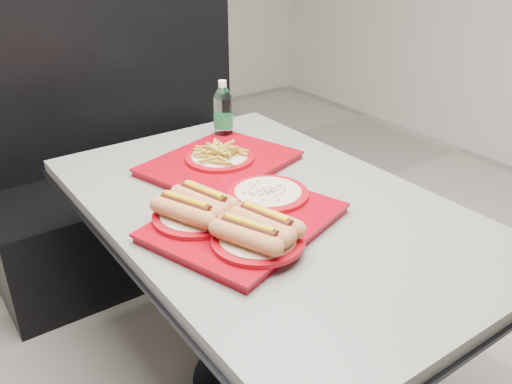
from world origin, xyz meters
TOP-DOWN VIEW (x-y plane):
  - diner_table at (0.00, 0.00)m, footprint 0.92×1.42m
  - booth_bench at (0.00, 1.09)m, footprint 1.30×0.57m
  - tray_near at (-0.15, -0.08)m, footprint 0.58×0.51m
  - tray_far at (0.02, 0.30)m, footprint 0.56×0.49m
  - water_bottle at (0.17, 0.50)m, footprint 0.07×0.07m

SIDE VIEW (x-z plane):
  - booth_bench at x=0.00m, z-range -0.27..1.08m
  - diner_table at x=0.00m, z-range 0.21..0.96m
  - tray_far at x=0.02m, z-range 0.73..0.82m
  - tray_near at x=-0.15m, z-range 0.74..0.84m
  - water_bottle at x=0.17m, z-range 0.73..0.96m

